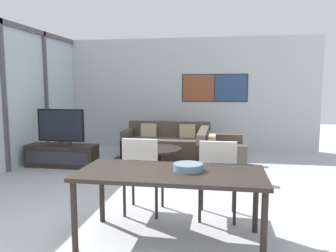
{
  "coord_description": "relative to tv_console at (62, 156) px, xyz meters",
  "views": [
    {
      "loc": [
        1.08,
        -2.52,
        1.6
      ],
      "look_at": [
        0.21,
        2.69,
        0.95
      ],
      "focal_mm": 35.0,
      "sensor_mm": 36.0,
      "label": 1
    }
  ],
  "objects": [
    {
      "name": "sofa_main",
      "position": [
        1.9,
        1.37,
        0.05
      ],
      "size": [
        1.94,
        0.86,
        0.77
      ],
      "color": "#51473D",
      "rests_on": "ground_plane"
    },
    {
      "name": "dining_table",
      "position": [
        2.64,
        -2.78,
        0.45
      ],
      "size": [
        1.88,
        0.85,
        0.74
      ],
      "color": "black",
      "rests_on": "ground_plane"
    },
    {
      "name": "dining_chair_centre",
      "position": [
        3.1,
        -2.15,
        0.32
      ],
      "size": [
        0.46,
        0.46,
        0.97
      ],
      "color": "beige",
      "rests_on": "ground_plane"
    },
    {
      "name": "dining_chair_left",
      "position": [
        2.18,
        -2.12,
        0.32
      ],
      "size": [
        0.46,
        0.46,
        0.97
      ],
      "color": "beige",
      "rests_on": "ground_plane"
    },
    {
      "name": "wall_back",
      "position": [
        2.09,
        2.37,
        1.19
      ],
      "size": [
        6.81,
        0.09,
        2.8
      ],
      "color": "silver",
      "rests_on": "ground_plane"
    },
    {
      "name": "window_wall_left",
      "position": [
        -0.84,
        -0.53,
        1.31
      ],
      "size": [
        0.07,
        5.82,
        2.8
      ],
      "color": "silver",
      "rests_on": "ground_plane"
    },
    {
      "name": "coffee_table",
      "position": [
        1.9,
        0.1,
        0.09
      ],
      "size": [
        0.97,
        0.97,
        0.41
      ],
      "color": "black",
      "rests_on": "ground_plane"
    },
    {
      "name": "sofa_side",
      "position": [
        3.06,
        0.23,
        0.05
      ],
      "size": [
        0.86,
        1.45,
        0.77
      ],
      "rotation": [
        0.0,
        0.0,
        1.57
      ],
      "color": "#51473D",
      "rests_on": "ground_plane"
    },
    {
      "name": "fruit_bowl",
      "position": [
        2.81,
        -2.73,
        0.56
      ],
      "size": [
        0.3,
        0.3,
        0.07
      ],
      "color": "slate",
      "rests_on": "dining_table"
    },
    {
      "name": "tv_console",
      "position": [
        0.0,
        0.0,
        0.0
      ],
      "size": [
        1.4,
        0.45,
        0.44
      ],
      "color": "black",
      "rests_on": "ground_plane"
    },
    {
      "name": "television",
      "position": [
        0.0,
        0.0,
        0.57
      ],
      "size": [
        0.96,
        0.2,
        0.71
      ],
      "color": "#2D2D33",
      "rests_on": "tv_console"
    },
    {
      "name": "area_rug",
      "position": [
        1.9,
        0.1,
        -0.22
      ],
      "size": [
        2.24,
        2.03,
        0.01
      ],
      "color": "#473D38",
      "rests_on": "ground_plane"
    }
  ]
}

